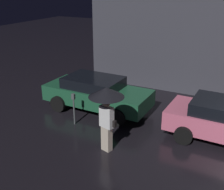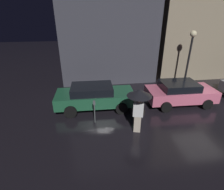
{
  "view_description": "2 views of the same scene",
  "coord_description": "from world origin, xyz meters",
  "px_view_note": "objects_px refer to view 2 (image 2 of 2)",
  "views": [
    {
      "loc": [
        -0.67,
        -8.19,
        5.17
      ],
      "look_at": [
        -5.03,
        0.34,
        1.31
      ],
      "focal_mm": 45.0,
      "sensor_mm": 36.0,
      "label": 1
    },
    {
      "loc": [
        -6.61,
        -7.9,
        5.23
      ],
      "look_at": [
        -5.46,
        0.21,
        1.36
      ],
      "focal_mm": 28.0,
      "sensor_mm": 36.0,
      "label": 2
    }
  ],
  "objects_px": {
    "parked_car_green": "(95,96)",
    "parked_car_pink": "(180,92)",
    "street_lamp_near": "(191,49)",
    "parking_meter": "(94,109)",
    "pedestrian_with_umbrella": "(139,99)"
  },
  "relations": [
    {
      "from": "parked_car_green",
      "to": "parked_car_pink",
      "type": "height_order",
      "value": "parked_car_green"
    },
    {
      "from": "parked_car_pink",
      "to": "pedestrian_with_umbrella",
      "type": "relative_size",
      "value": 1.89
    },
    {
      "from": "parked_car_pink",
      "to": "pedestrian_with_umbrella",
      "type": "xyz_separation_m",
      "value": [
        -3.38,
        -2.44,
        0.99
      ]
    },
    {
      "from": "pedestrian_with_umbrella",
      "to": "parking_meter",
      "type": "relative_size",
      "value": 1.73
    },
    {
      "from": "street_lamp_near",
      "to": "parking_meter",
      "type": "bearing_deg",
      "value": -151.71
    },
    {
      "from": "parked_car_pink",
      "to": "street_lamp_near",
      "type": "relative_size",
      "value": 1.0
    },
    {
      "from": "parked_car_pink",
      "to": "parking_meter",
      "type": "relative_size",
      "value": 3.27
    },
    {
      "from": "pedestrian_with_umbrella",
      "to": "parking_meter",
      "type": "height_order",
      "value": "pedestrian_with_umbrella"
    },
    {
      "from": "parking_meter",
      "to": "street_lamp_near",
      "type": "distance_m",
      "value": 8.22
    },
    {
      "from": "parked_car_green",
      "to": "street_lamp_near",
      "type": "xyz_separation_m",
      "value": [
        6.9,
        2.17,
        2.18
      ]
    },
    {
      "from": "parked_car_pink",
      "to": "street_lamp_near",
      "type": "height_order",
      "value": "street_lamp_near"
    },
    {
      "from": "street_lamp_near",
      "to": "parked_car_pink",
      "type": "bearing_deg",
      "value": -124.69
    },
    {
      "from": "parked_car_green",
      "to": "parked_car_pink",
      "type": "relative_size",
      "value": 1.1
    },
    {
      "from": "pedestrian_with_umbrella",
      "to": "street_lamp_near",
      "type": "distance_m",
      "value": 7.04
    },
    {
      "from": "pedestrian_with_umbrella",
      "to": "street_lamp_near",
      "type": "xyz_separation_m",
      "value": [
        5.01,
        4.79,
        1.22
      ]
    }
  ]
}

